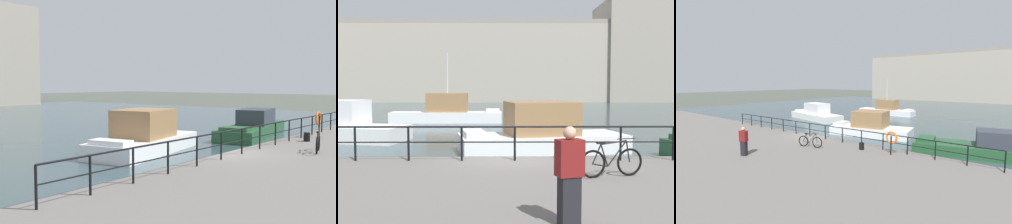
# 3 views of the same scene
# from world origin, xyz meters

# --- Properties ---
(ground_plane) EXTENTS (240.00, 240.00, 0.00)m
(ground_plane) POSITION_xyz_m (0.00, 0.00, 0.00)
(ground_plane) COLOR #4C5147
(water_basin) EXTENTS (80.00, 60.00, 0.01)m
(water_basin) POSITION_xyz_m (0.00, 30.20, 0.01)
(water_basin) COLOR #33474C
(water_basin) RESTS_ON ground_plane
(harbor_building) EXTENTS (55.81, 14.19, 16.61)m
(harbor_building) POSITION_xyz_m (5.06, 60.49, 6.70)
(harbor_building) COLOR #A89E8E
(harbor_building) RESTS_ON ground_plane
(moored_cabin_cruiser) EXTENTS (8.88, 2.12, 5.59)m
(moored_cabin_cruiser) POSITION_xyz_m (-4.64, 20.67, 0.85)
(moored_cabin_cruiser) COLOR white
(moored_cabin_cruiser) RESTS_ON water_basin
(moored_green_narrowboat) EXTENTS (8.03, 4.34, 2.34)m
(moored_green_narrowboat) POSITION_xyz_m (1.54, 5.94, 0.88)
(moored_green_narrowboat) COLOR white
(moored_green_narrowboat) RESTS_ON water_basin
(quay_railing) EXTENTS (22.96, 0.07, 1.08)m
(quay_railing) POSITION_xyz_m (1.75, -0.75, 1.57)
(quay_railing) COLOR black
(quay_railing) RESTS_ON quay_promenade
(parked_bicycle) EXTENTS (1.73, 0.51, 0.98)m
(parked_bicycle) POSITION_xyz_m (2.51, -3.06, 1.22)
(parked_bicycle) COLOR black
(parked_bicycle) RESTS_ON quay_promenade
(standing_person) EXTENTS (0.50, 0.40, 1.69)m
(standing_person) POSITION_xyz_m (0.84, -6.79, 1.70)
(standing_person) COLOR black
(standing_person) RESTS_ON quay_promenade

